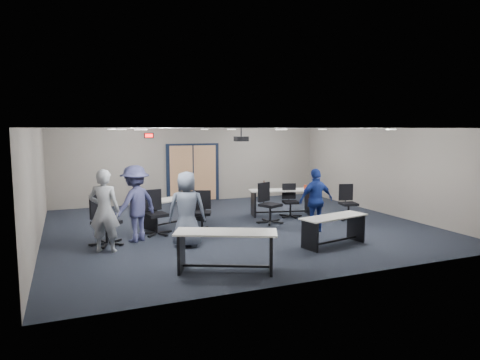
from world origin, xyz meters
name	(u,v)px	position (x,y,z in m)	size (l,w,h in m)	color
floor	(238,226)	(0.00, 0.00, 0.00)	(10.00, 10.00, 0.00)	black
back_wall	(193,165)	(0.00, 4.50, 1.35)	(10.00, 0.04, 2.70)	gray
front_wall	(333,205)	(0.00, -4.50, 1.35)	(10.00, 0.04, 2.70)	gray
left_wall	(36,187)	(-5.00, 0.00, 1.35)	(0.04, 9.00, 2.70)	gray
right_wall	(384,171)	(5.00, 0.00, 1.35)	(0.04, 9.00, 2.70)	gray
ceiling	(238,128)	(0.00, 0.00, 2.70)	(10.00, 9.00, 0.04)	silver
double_door	(193,173)	(0.00, 4.46, 1.05)	(2.00, 0.07, 2.20)	black
exit_sign	(149,136)	(-1.60, 4.44, 2.45)	(0.32, 0.07, 0.18)	black
ceiling_projector	(241,139)	(0.30, 0.50, 2.40)	(0.35, 0.32, 0.37)	black
ceiling_can_lights	(235,129)	(0.00, 0.25, 2.67)	(6.24, 5.74, 0.02)	white
table_front_left	(226,244)	(-1.62, -3.42, 0.53)	(2.00, 1.38, 0.77)	beige
table_front_right	(334,225)	(1.33, -2.64, 0.47)	(1.77, 0.90, 0.69)	beige
table_back_left	(176,207)	(-1.57, 0.77, 0.52)	(1.99, 1.35, 0.77)	beige
table_back_right	(281,197)	(1.82, 0.92, 0.56)	(2.08, 1.10, 1.10)	beige
chair_back_a	(156,213)	(-2.28, -0.11, 0.57)	(0.71, 0.71, 1.14)	black
chair_back_b	(202,211)	(-1.09, -0.18, 0.53)	(0.67, 0.67, 1.06)	black
chair_back_c	(270,203)	(0.99, 0.00, 0.58)	(0.73, 0.73, 1.15)	black
chair_back_d	(291,201)	(1.95, 0.55, 0.50)	(0.63, 0.63, 1.01)	black
chair_loose_left	(106,220)	(-3.54, -0.65, 0.59)	(0.74, 0.74, 1.17)	black
chair_loose_right	(349,202)	(3.35, -0.45, 0.52)	(0.66, 0.66, 1.04)	black
person_gray	(104,211)	(-3.62, -1.21, 0.92)	(0.67, 0.44, 1.83)	#9A9FA8
person_plaid	(187,209)	(-1.84, -1.45, 0.87)	(0.85, 0.55, 1.74)	slate
person_navy	(316,200)	(1.66, -1.33, 0.83)	(0.97, 0.41, 1.66)	navy
person_back	(135,204)	(-2.86, -0.54, 0.92)	(1.18, 0.68, 1.83)	#393C68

